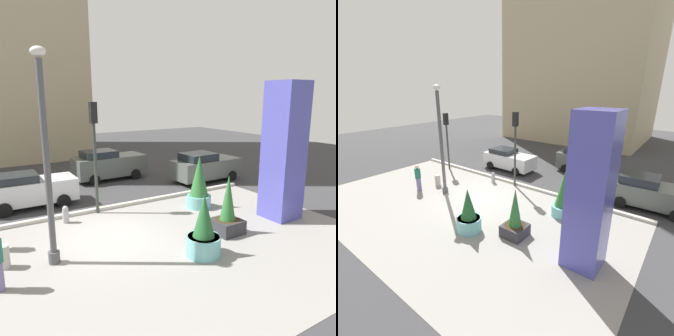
% 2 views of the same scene
% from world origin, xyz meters
% --- Properties ---
extents(ground_plane, '(60.00, 60.00, 0.00)m').
position_xyz_m(ground_plane, '(0.00, 4.00, 0.00)').
color(ground_plane, '#38383A').
extents(plaza_pavement, '(18.00, 10.00, 0.02)m').
position_xyz_m(plaza_pavement, '(0.00, -2.00, 0.00)').
color(plaza_pavement, gray).
rests_on(plaza_pavement, ground_plane).
extents(curb_strip, '(18.00, 0.24, 0.16)m').
position_xyz_m(curb_strip, '(0.00, 3.12, 0.08)').
color(curb_strip, '#B7B2A8').
rests_on(curb_strip, ground_plane).
extents(lamp_post, '(0.44, 0.44, 6.57)m').
position_xyz_m(lamp_post, '(-2.26, -0.80, 3.20)').
color(lamp_post, '#4C4C51').
rests_on(lamp_post, ground_plane).
extents(art_pillar_blue, '(1.35, 1.35, 5.82)m').
position_xyz_m(art_pillar_blue, '(7.13, -1.79, 2.91)').
color(art_pillar_blue, '#4C4CAD').
rests_on(art_pillar_blue, ground_plane).
extents(potted_plant_by_pillar, '(1.04, 1.04, 2.32)m').
position_xyz_m(potted_plant_by_pillar, '(4.00, -1.90, 0.87)').
color(potted_plant_by_pillar, '#2D2D33').
rests_on(potted_plant_by_pillar, ground_plane).
extents(potted_plant_curbside, '(1.16, 1.16, 2.49)m').
position_xyz_m(potted_plant_curbside, '(4.90, 1.10, 1.09)').
color(potted_plant_curbside, '#6BB2B2').
rests_on(potted_plant_curbside, ground_plane).
extents(potted_plant_near_right, '(1.15, 1.15, 2.14)m').
position_xyz_m(potted_plant_near_right, '(2.07, -2.89, 0.83)').
color(potted_plant_near_right, '#6BB2B2').
rests_on(potted_plant_near_right, ground_plane).
extents(fire_hydrant, '(0.36, 0.26, 0.75)m').
position_xyz_m(fire_hydrant, '(-1.02, 2.44, 0.37)').
color(fire_hydrant, '#99999E').
rests_on(fire_hydrant, ground_plane).
extents(concrete_bollard, '(0.36, 0.36, 0.75)m').
position_xyz_m(concrete_bollard, '(-3.66, -0.30, 0.38)').
color(concrete_bollard, '#B2ADA3').
rests_on(concrete_bollard, ground_plane).
extents(traffic_light_far_side, '(0.28, 0.42, 4.96)m').
position_xyz_m(traffic_light_far_side, '(0.53, 2.89, 3.33)').
color(traffic_light_far_side, '#333833').
rests_on(traffic_light_far_side, ground_plane).
extents(car_far_lane, '(4.51, 2.18, 1.89)m').
position_xyz_m(car_far_lane, '(3.32, 8.48, 0.95)').
color(car_far_lane, '#565B56').
rests_on(car_far_lane, ground_plane).
extents(car_passing_lane, '(4.14, 2.03, 1.67)m').
position_xyz_m(car_passing_lane, '(-1.90, 5.40, 0.85)').
color(car_passing_lane, silver).
rests_on(car_passing_lane, ground_plane).
extents(car_curb_west, '(4.38, 2.20, 1.81)m').
position_xyz_m(car_curb_west, '(8.24, 4.89, 0.91)').
color(car_curb_west, '#565B56').
rests_on(car_curb_west, ground_plane).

